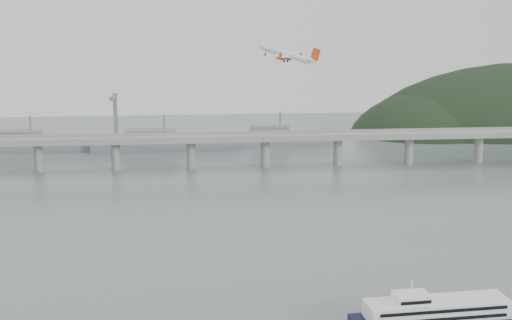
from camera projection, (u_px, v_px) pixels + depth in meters
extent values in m
plane|color=slate|center=(269.00, 279.00, 268.73)|extent=(900.00, 900.00, 0.00)
cube|color=gray|center=(236.00, 138.00, 459.21)|extent=(800.00, 22.00, 2.20)
cube|color=gray|center=(237.00, 138.00, 448.57)|extent=(800.00, 0.60, 1.80)
cube|color=gray|center=(235.00, 133.00, 469.01)|extent=(800.00, 0.60, 1.80)
cylinder|color=gray|center=(39.00, 157.00, 449.41)|extent=(6.00, 6.00, 21.00)
cylinder|color=gray|center=(116.00, 156.00, 454.03)|extent=(6.00, 6.00, 21.00)
cylinder|color=gray|center=(191.00, 154.00, 458.64)|extent=(6.00, 6.00, 21.00)
cylinder|color=gray|center=(265.00, 153.00, 463.26)|extent=(6.00, 6.00, 21.00)
cylinder|color=gray|center=(338.00, 152.00, 467.87)|extent=(6.00, 6.00, 21.00)
cylinder|color=gray|center=(409.00, 150.00, 472.49)|extent=(6.00, 6.00, 21.00)
cylinder|color=gray|center=(479.00, 149.00, 477.10)|extent=(6.00, 6.00, 21.00)
ellipsoid|color=black|center=(426.00, 146.00, 598.88)|extent=(140.00, 110.00, 96.00)
cube|color=slate|center=(32.00, 146.00, 516.85)|extent=(95.67, 20.15, 8.00)
cube|color=slate|center=(18.00, 136.00, 514.30)|extent=(33.90, 15.02, 8.00)
cylinder|color=slate|center=(30.00, 125.00, 513.50)|extent=(1.60, 1.60, 14.00)
cube|color=slate|center=(165.00, 145.00, 521.22)|extent=(110.55, 21.43, 8.00)
cube|color=slate|center=(150.00, 135.00, 518.52)|extent=(39.01, 16.73, 8.00)
cylinder|color=slate|center=(164.00, 124.00, 517.86)|extent=(1.60, 1.60, 14.00)
cube|color=slate|center=(280.00, 140.00, 539.26)|extent=(85.00, 13.60, 8.00)
cube|color=slate|center=(269.00, 131.00, 536.79)|extent=(29.75, 11.90, 8.00)
cylinder|color=slate|center=(280.00, 120.00, 535.90)|extent=(1.60, 1.60, 14.00)
cube|color=slate|center=(116.00, 118.00, 548.23)|extent=(3.00, 3.00, 40.00)
cube|color=slate|center=(113.00, 97.00, 534.72)|extent=(3.00, 28.00, 3.00)
cube|color=white|center=(437.00, 308.00, 224.22)|extent=(48.28, 14.48, 5.67)
cube|color=black|center=(445.00, 311.00, 218.39)|extent=(43.01, 3.04, 1.13)
cube|color=black|center=(444.00, 319.00, 218.96)|extent=(43.01, 3.04, 1.13)
cube|color=black|center=(430.00, 297.00, 229.44)|extent=(43.01, 3.04, 1.13)
cube|color=black|center=(430.00, 305.00, 230.01)|extent=(43.01, 3.04, 1.13)
cube|color=white|center=(411.00, 298.00, 221.90)|extent=(11.84, 8.67, 2.95)
cube|color=black|center=(416.00, 303.00, 218.01)|extent=(10.19, 0.81, 1.13)
cylinder|color=white|center=(412.00, 287.00, 221.13)|extent=(0.60, 0.60, 4.54)
cylinder|color=white|center=(286.00, 54.00, 327.78)|extent=(22.20, 15.14, 9.14)
cone|color=white|center=(260.00, 46.00, 332.09)|extent=(5.14, 4.75, 3.91)
cone|color=white|center=(313.00, 61.00, 323.22)|extent=(5.78, 4.94, 4.13)
cube|color=white|center=(287.00, 56.00, 327.73)|extent=(17.21, 27.91, 2.86)
cube|color=white|center=(312.00, 60.00, 323.34)|extent=(7.16, 10.42, 1.43)
cube|color=#CE460E|center=(315.00, 54.00, 322.36)|extent=(4.82, 2.45, 6.40)
cylinder|color=#CE460E|center=(287.00, 58.00, 332.77)|extent=(4.45, 3.75, 2.86)
cylinder|color=black|center=(284.00, 57.00, 333.33)|extent=(1.64, 2.04, 1.99)
cube|color=white|center=(288.00, 56.00, 332.55)|extent=(2.19, 1.25, 1.55)
cylinder|color=#CE460E|center=(281.00, 58.00, 324.10)|extent=(4.45, 3.75, 2.86)
cylinder|color=black|center=(277.00, 57.00, 324.67)|extent=(1.64, 2.04, 1.99)
cube|color=white|center=(281.00, 56.00, 323.89)|extent=(2.19, 1.25, 1.55)
cylinder|color=black|center=(288.00, 59.00, 330.17)|extent=(0.92, 0.57, 2.09)
cylinder|color=black|center=(287.00, 61.00, 330.40)|extent=(1.20, 0.81, 1.17)
cylinder|color=black|center=(285.00, 59.00, 326.07)|extent=(0.92, 0.57, 2.09)
cylinder|color=black|center=(284.00, 61.00, 326.31)|extent=(1.20, 0.81, 1.17)
cylinder|color=black|center=(266.00, 53.00, 331.62)|extent=(0.92, 0.57, 2.09)
cylinder|color=black|center=(265.00, 55.00, 331.86)|extent=(1.20, 0.81, 1.17)
cube|color=#CE460E|center=(301.00, 55.00, 340.32)|extent=(1.76, 0.93, 2.35)
cube|color=#CE460E|center=(281.00, 55.00, 313.54)|extent=(1.76, 0.93, 2.35)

